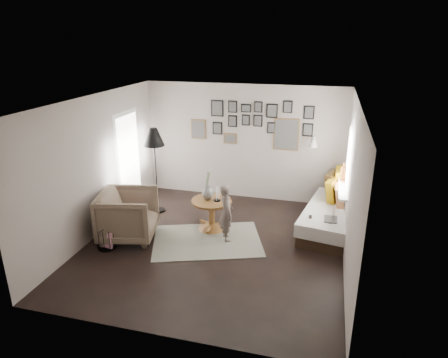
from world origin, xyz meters
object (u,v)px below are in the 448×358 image
(vase, at_px, (208,191))
(magazine_basket, at_px, (106,238))
(daybed, at_px, (330,212))
(demijohn_large, at_px, (309,231))
(armchair, at_px, (128,215))
(floor_lamp, at_px, (154,140))
(demijohn_small, at_px, (329,238))
(pedestal_table, at_px, (212,216))
(child, at_px, (226,213))

(vase, xyz_separation_m, magazine_basket, (-1.52, -1.22, -0.58))
(vase, distance_m, magazine_basket, 2.03)
(daybed, xyz_separation_m, demijohn_large, (-0.36, -0.69, -0.12))
(vase, xyz_separation_m, armchair, (-1.31, -0.75, -0.32))
(vase, bearing_deg, floor_lamp, 158.75)
(floor_lamp, relative_size, magazine_basket, 4.69)
(demijohn_small, bearing_deg, demijohn_large, 161.08)
(pedestal_table, distance_m, demijohn_small, 2.23)
(vase, relative_size, magazine_basket, 1.42)
(magazine_basket, height_order, demijohn_large, demijohn_large)
(armchair, height_order, magazine_basket, armchair)
(vase, height_order, magazine_basket, vase)
(vase, height_order, demijohn_small, vase)
(pedestal_table, height_order, vase, vase)
(vase, distance_m, demijohn_small, 2.38)
(child, bearing_deg, demijohn_large, -105.73)
(daybed, relative_size, child, 2.00)
(daybed, distance_m, child, 2.11)
(child, bearing_deg, pedestal_table, 19.50)
(vase, relative_size, armchair, 0.55)
(demijohn_large, bearing_deg, pedestal_table, 179.13)
(demijohn_small, bearing_deg, magazine_basket, -164.58)
(armchair, height_order, floor_lamp, floor_lamp)
(vase, distance_m, demijohn_large, 2.03)
(armchair, relative_size, floor_lamp, 0.55)
(magazine_basket, distance_m, demijohn_large, 3.66)
(pedestal_table, distance_m, vase, 0.50)
(armchair, bearing_deg, floor_lamp, -13.92)
(daybed, xyz_separation_m, armchair, (-3.61, -1.39, 0.14))
(vase, height_order, demijohn_large, vase)
(armchair, xyz_separation_m, floor_lamp, (0.03, 1.25, 1.11))
(armchair, bearing_deg, demijohn_large, -90.55)
(armchair, xyz_separation_m, child, (1.77, 0.38, 0.08))
(demijohn_small, bearing_deg, child, -173.67)
(demijohn_small, bearing_deg, daybed, 89.36)
(floor_lamp, xyz_separation_m, demijohn_small, (3.58, -0.67, -1.39))
(demijohn_small, xyz_separation_m, child, (-1.83, -0.20, 0.36))
(magazine_basket, xyz_separation_m, demijohn_small, (3.81, 1.05, -0.01))
(pedestal_table, bearing_deg, demijohn_large, -0.87)
(floor_lamp, height_order, child, floor_lamp)
(magazine_basket, bearing_deg, demijohn_large, 18.69)
(vase, relative_size, demijohn_small, 1.16)
(floor_lamp, bearing_deg, pedestal_table, -20.85)
(demijohn_large, xyz_separation_m, demijohn_small, (0.35, -0.12, -0.02))
(pedestal_table, height_order, magazine_basket, pedestal_table)
(vase, bearing_deg, armchair, -150.02)
(floor_lamp, xyz_separation_m, demijohn_large, (3.23, -0.55, -1.37))
(pedestal_table, xyz_separation_m, daybed, (2.23, 0.66, 0.04))
(child, bearing_deg, vase, 23.29)
(vase, distance_m, child, 0.64)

